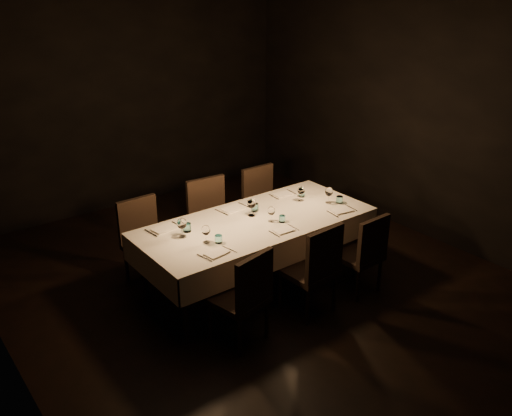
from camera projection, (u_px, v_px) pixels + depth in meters
room at (256, 153)px, 5.38m from camera, size 5.01×6.01×3.01m
dining_table at (256, 227)px, 5.70m from camera, size 2.52×1.12×0.76m
chair_near_left at (245, 294)px, 4.81m from camera, size 0.53×0.53×0.93m
place_setting_near_left at (212, 239)px, 5.10m from camera, size 0.34×0.40×0.18m
chair_near_center at (315, 266)px, 5.24m from camera, size 0.49×0.49×0.97m
place_setting_near_center at (278, 219)px, 5.55m from camera, size 0.30×0.39×0.16m
chair_near_right at (364, 251)px, 5.61m from camera, size 0.44×0.44×0.89m
place_setting_near_right at (335, 199)px, 6.01m from camera, size 0.35×0.41×0.19m
chair_far_left at (144, 237)px, 5.84m from camera, size 0.46×0.46×0.94m
place_setting_far_left at (178, 226)px, 5.35m from camera, size 0.37×0.42×0.20m
chair_far_center at (211, 218)px, 6.27m from camera, size 0.52×0.52×0.99m
place_setting_far_center at (247, 206)px, 5.82m from camera, size 0.37×0.42×0.20m
chair_far_right at (263, 201)px, 6.77m from camera, size 0.46×0.46×0.95m
place_setting_far_right at (296, 192)px, 6.22m from camera, size 0.32×0.40×0.18m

